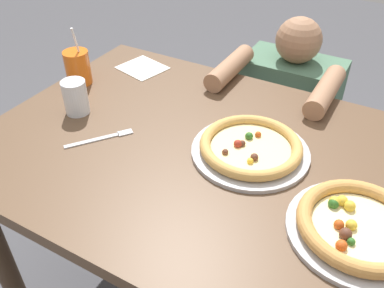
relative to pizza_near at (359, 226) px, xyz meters
The scene contains 8 objects.
dining_table 0.44m from the pizza_near, 165.79° to the left, with size 1.36×0.92×0.75m.
pizza_near is the anchor object (origin of this frame).
pizza_far 0.35m from the pizza_near, 155.33° to the left, with size 0.33×0.33×0.04m.
drink_cup_colored 1.04m from the pizza_near, 167.45° to the left, with size 0.09×0.09×0.21m.
water_cup_clear 0.89m from the pizza_near, behind, with size 0.08×0.08×0.11m.
paper_napkin 0.98m from the pizza_near, 154.22° to the left, with size 0.16×0.14×0.00m, color white.
fork 0.73m from the pizza_near, behind, with size 0.14×0.17×0.00m.
diner_seated 0.92m from the pizza_near, 117.59° to the left, with size 0.42×0.52×0.93m.
Camera 1 is at (0.39, -0.82, 1.47)m, focal length 38.66 mm.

